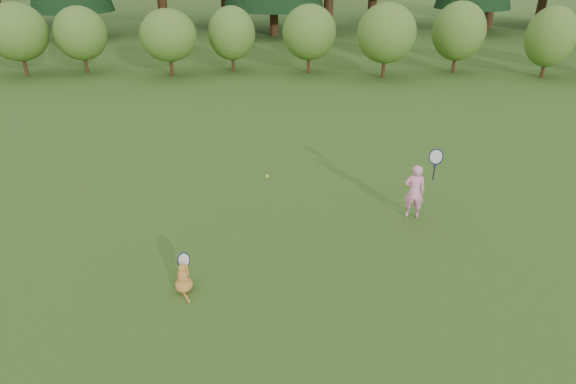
{
  "coord_description": "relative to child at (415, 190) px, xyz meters",
  "views": [
    {
      "loc": [
        0.04,
        -6.72,
        4.43
      ],
      "look_at": [
        0.2,
        0.8,
        0.7
      ],
      "focal_mm": 30.0,
      "sensor_mm": 36.0,
      "label": 1
    }
  ],
  "objects": [
    {
      "name": "cat",
      "position": [
        -3.9,
        -2.11,
        -0.32
      ],
      "size": [
        0.32,
        0.62,
        0.6
      ],
      "rotation": [
        0.0,
        0.0,
        0.07
      ],
      "color": "#C36625",
      "rests_on": "ground"
    },
    {
      "name": "child",
      "position": [
        0.0,
        0.0,
        0.0
      ],
      "size": [
        0.6,
        0.37,
        1.56
      ],
      "rotation": [
        0.0,
        0.0,
        3.0
      ],
      "color": "pink",
      "rests_on": "ground"
    },
    {
      "name": "tennis_ball",
      "position": [
        -2.71,
        0.39,
        0.13
      ],
      "size": [
        0.06,
        0.06,
        0.06
      ],
      "color": "#B7C617",
      "rests_on": "ground"
    },
    {
      "name": "shrub_row",
      "position": [
        -2.54,
        11.87,
        0.85
      ],
      "size": [
        28.0,
        3.0,
        2.8
      ],
      "primitive_type": null,
      "color": "#467424",
      "rests_on": "ground"
    },
    {
      "name": "ground",
      "position": [
        -2.54,
        -1.13,
        -0.55
      ],
      "size": [
        100.0,
        100.0,
        0.0
      ],
      "primitive_type": "plane",
      "color": "#295417",
      "rests_on": "ground"
    }
  ]
}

